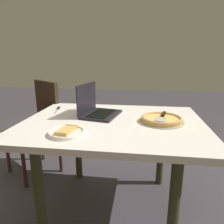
{
  "coord_description": "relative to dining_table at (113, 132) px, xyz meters",
  "views": [
    {
      "loc": [
        0.19,
        -1.4,
        1.18
      ],
      "look_at": [
        0.0,
        -0.07,
        0.82
      ],
      "focal_mm": 33.18,
      "sensor_mm": 36.0,
      "label": 1
    }
  ],
  "objects": [
    {
      "name": "pizza_tray",
      "position": [
        0.34,
        0.02,
        0.11
      ],
      "size": [
        0.31,
        0.31,
        0.04
      ],
      "color": "#A9AA97",
      "rests_on": "dining_table"
    },
    {
      "name": "table_knife",
      "position": [
        -0.51,
        0.25,
        0.09
      ],
      "size": [
        0.07,
        0.21,
        0.01
      ],
      "color": "silver",
      "rests_on": "dining_table"
    },
    {
      "name": "dining_table",
      "position": [
        0.0,
        0.0,
        0.0
      ],
      "size": [
        1.27,
        0.99,
        0.73
      ],
      "color": "silver",
      "rests_on": "ground_plane"
    },
    {
      "name": "pizza_plate",
      "position": [
        -0.24,
        -0.3,
        0.1
      ],
      "size": [
        0.22,
        0.22,
        0.04
      ],
      "color": "white",
      "rests_on": "dining_table"
    },
    {
      "name": "laptop",
      "position": [
        -0.14,
        0.13,
        0.14
      ],
      "size": [
        0.3,
        0.36,
        0.24
      ],
      "color": "black",
      "rests_on": "dining_table"
    },
    {
      "name": "chair_near",
      "position": [
        -0.83,
        0.49,
        -0.12
      ],
      "size": [
        0.59,
        0.59,
        0.94
      ],
      "color": "#332218",
      "rests_on": "ground_plane"
    },
    {
      "name": "ground_plane",
      "position": [
        0.0,
        0.0,
        -0.65
      ],
      "size": [
        12.0,
        12.0,
        0.0
      ],
      "primitive_type": "plane",
      "color": "#3F3941"
    }
  ]
}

